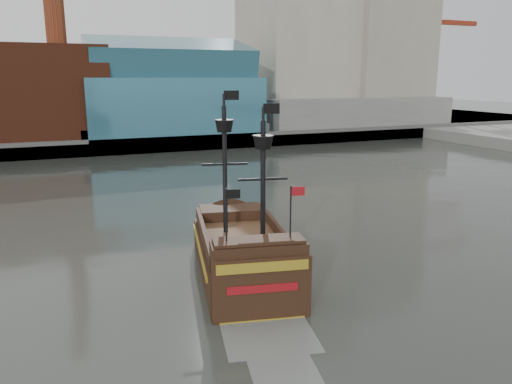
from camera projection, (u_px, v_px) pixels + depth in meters
name	position (u px, v px, depth m)	size (l,w,h in m)	color
ground	(312.00, 340.00, 23.56)	(400.00, 400.00, 0.00)	#2E302A
promenade_far	(102.00, 130.00, 106.06)	(220.00, 60.00, 2.00)	slate
seawall	(122.00, 146.00, 79.47)	(220.00, 1.00, 2.60)	#4C4C49
skyline	(126.00, 11.00, 96.02)	(149.00, 45.00, 62.00)	#7A6549
crane_a	(433.00, 48.00, 122.48)	(22.50, 4.00, 32.25)	slate
crane_b	(434.00, 64.00, 135.87)	(19.10, 4.00, 26.25)	slate
pirate_ship	(243.00, 258.00, 31.10)	(8.07, 16.87, 12.15)	black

